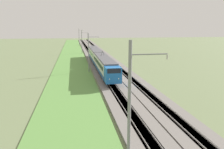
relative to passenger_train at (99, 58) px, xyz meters
The scene contains 10 objects.
ballast_main 3.64m from the passenger_train, ahead, with size 240.00×4.40×0.30m.
ballast_adjacent 5.85m from the passenger_train, 57.54° to the right, with size 240.00×4.40×0.30m.
track_main 3.64m from the passenger_train, ahead, with size 240.00×1.57×0.45m.
track_adjacent 5.84m from the passenger_train, 57.54° to the right, with size 240.00×1.57×0.45m.
grass_verge 7.93m from the passenger_train, 67.48° to the left, with size 240.00×8.91×0.12m.
passenger_train is the anchor object (origin of this frame).
catenary_mast_near 42.92m from the passenger_train, behind, with size 0.22×2.56×9.50m.
catenary_mast_mid 6.91m from the passenger_train, 152.85° to the left, with size 0.22×2.56×8.94m.
catenary_mast_far 31.34m from the passenger_train, ahead, with size 0.22×2.56×8.96m.
catenary_mast_distant 68.16m from the passenger_train, ahead, with size 0.22×2.56×9.37m.
Camera 1 is at (-8.46, 6.44, 10.25)m, focal length 35.00 mm.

